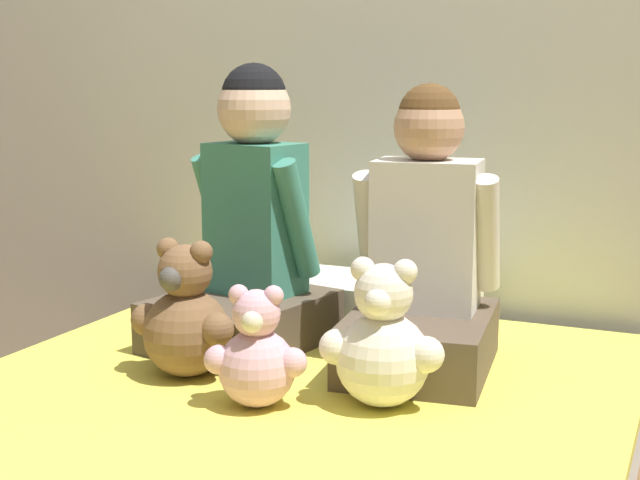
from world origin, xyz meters
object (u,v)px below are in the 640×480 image
object	(u,v)px
child_on_right	(424,261)
teddy_bear_held_by_right_child	(383,345)
pillow_at_headboard	(378,302)
teddy_bear_between_children	(257,356)
teddy_bear_held_by_left_child	(186,319)
child_on_left	(249,235)

from	to	relation	value
child_on_right	teddy_bear_held_by_right_child	xyz separation A→B (m)	(0.00, -0.27, -0.11)
child_on_right	pillow_at_headboard	world-z (taller)	child_on_right
child_on_right	teddy_bear_between_children	xyz separation A→B (m)	(-0.22, -0.37, -0.13)
teddy_bear_held_by_left_child	teddy_bear_between_children	size ratio (longest dim) A/B	1.23
child_on_left	teddy_bear_between_children	xyz separation A→B (m)	(0.21, -0.37, -0.16)
child_on_left	teddy_bear_held_by_right_child	size ratio (longest dim) A/B	2.27
teddy_bear_held_by_left_child	teddy_bear_held_by_right_child	xyz separation A→B (m)	(0.44, 0.00, -0.00)
teddy_bear_held_by_left_child	pillow_at_headboard	bearing A→B (deg)	70.59
child_on_right	teddy_bear_held_by_left_child	distance (m)	0.53
teddy_bear_held_by_left_child	teddy_bear_between_children	bearing A→B (deg)	-21.75
teddy_bear_held_by_right_child	pillow_at_headboard	world-z (taller)	teddy_bear_held_by_right_child
teddy_bear_between_children	pillow_at_headboard	bearing A→B (deg)	72.58
teddy_bear_between_children	child_on_left	bearing A→B (deg)	102.91
child_on_right	teddy_bear_held_by_left_child	bearing A→B (deg)	-154.48
teddy_bear_between_children	pillow_at_headboard	xyz separation A→B (m)	(0.01, 0.67, -0.05)
child_on_left	child_on_right	distance (m)	0.43
child_on_right	teddy_bear_between_children	bearing A→B (deg)	-126.62
teddy_bear_held_by_left_child	teddy_bear_between_children	distance (m)	0.24
child_on_right	teddy_bear_held_by_left_child	world-z (taller)	child_on_right
child_on_left	child_on_right	xyz separation A→B (m)	(0.43, -0.00, -0.03)
child_on_left	teddy_bear_held_by_left_child	bearing A→B (deg)	-80.45
teddy_bear_held_by_left_child	pillow_at_headboard	size ratio (longest dim) A/B	0.60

